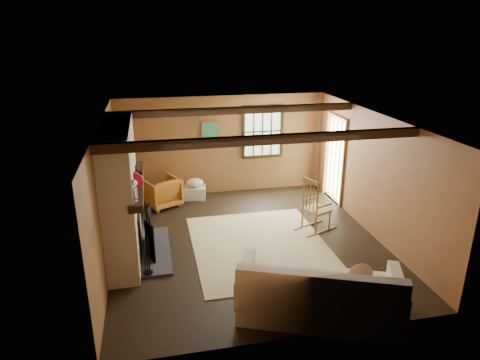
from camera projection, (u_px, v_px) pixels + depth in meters
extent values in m
plane|color=black|center=(247.00, 242.00, 8.23)|extent=(5.50, 5.50, 0.00)
cube|color=brown|center=(222.00, 145.00, 10.36)|extent=(5.00, 0.02, 2.40)
cube|color=brown|center=(297.00, 259.00, 5.29)|extent=(5.00, 0.02, 2.40)
cube|color=brown|center=(106.00, 194.00, 7.34)|extent=(0.02, 5.50, 2.40)
cube|color=brown|center=(373.00, 175.00, 8.31)|extent=(0.02, 5.50, 2.40)
cube|color=silver|center=(248.00, 119.00, 7.42)|extent=(5.00, 5.50, 0.02)
cube|color=black|center=(266.00, 140.00, 6.34)|extent=(5.00, 0.12, 0.14)
cube|color=black|center=(235.00, 111.00, 8.55)|extent=(5.00, 0.12, 0.14)
cube|color=black|center=(263.00, 132.00, 10.42)|extent=(1.02, 0.06, 1.32)
cube|color=#AFDDA9|center=(262.00, 131.00, 10.45)|extent=(0.90, 0.01, 1.20)
cube|color=black|center=(263.00, 131.00, 10.43)|extent=(0.90, 0.03, 0.02)
cube|color=brown|center=(335.00, 159.00, 9.94)|extent=(0.06, 1.00, 2.06)
cube|color=#AFDDA9|center=(336.00, 159.00, 9.95)|extent=(0.01, 0.80, 1.85)
cube|color=brown|center=(210.00, 130.00, 10.14)|extent=(0.42, 0.03, 0.42)
cube|color=#25706B|center=(210.00, 130.00, 10.12)|extent=(0.36, 0.01, 0.36)
cube|color=#A75F40|center=(121.00, 193.00, 7.39)|extent=(0.50, 2.20, 2.40)
cube|color=black|center=(129.00, 232.00, 7.65)|extent=(0.38, 1.00, 0.85)
cube|color=#39393E|center=(155.00, 250.00, 7.88)|extent=(0.55, 1.80, 0.05)
cube|color=black|center=(137.00, 184.00, 7.39)|extent=(0.22, 2.30, 0.12)
cube|color=black|center=(150.00, 241.00, 7.42)|extent=(0.16, 0.33, 0.70)
cube|color=black|center=(150.00, 232.00, 7.75)|extent=(0.06, 0.35, 0.70)
cube|color=black|center=(149.00, 224.00, 8.08)|extent=(0.09, 0.35, 0.70)
cylinder|color=black|center=(148.00, 272.00, 7.11)|extent=(0.17, 0.17, 0.02)
cylinder|color=black|center=(145.00, 256.00, 6.96)|extent=(0.01, 0.01, 0.68)
cylinder|color=black|center=(147.00, 255.00, 7.00)|extent=(0.01, 0.01, 0.68)
cylinder|color=black|center=(149.00, 254.00, 7.03)|extent=(0.01, 0.01, 0.68)
cylinder|color=white|center=(134.00, 194.00, 6.48)|extent=(0.10, 0.10, 0.22)
sphere|color=white|center=(133.00, 183.00, 6.42)|extent=(0.12, 0.12, 0.12)
cylinder|color=red|center=(135.00, 180.00, 6.97)|extent=(0.28, 0.07, 0.28)
cube|color=black|center=(136.00, 175.00, 7.51)|extent=(0.22, 0.16, 0.11)
cylinder|color=black|center=(136.00, 168.00, 7.85)|extent=(0.07, 0.07, 0.09)
cylinder|color=black|center=(136.00, 168.00, 7.92)|extent=(0.07, 0.07, 0.08)
cube|color=#CFBD8A|center=(260.00, 246.00, 8.09)|extent=(2.50, 3.00, 0.01)
cube|color=tan|center=(316.00, 210.00, 8.62)|extent=(0.59, 0.60, 0.05)
cube|color=brown|center=(311.00, 182.00, 8.30)|extent=(0.22, 0.43, 0.08)
cylinder|color=brown|center=(329.00, 220.00, 8.65)|extent=(0.03, 0.03, 0.42)
cylinder|color=brown|center=(316.00, 214.00, 8.94)|extent=(0.03, 0.03, 0.42)
cylinder|color=brown|center=(316.00, 225.00, 8.44)|extent=(0.03, 0.03, 0.42)
cylinder|color=brown|center=(302.00, 218.00, 8.73)|extent=(0.03, 0.03, 0.42)
cylinder|color=brown|center=(317.00, 199.00, 8.25)|extent=(0.03, 0.03, 0.72)
cylinder|color=brown|center=(304.00, 193.00, 8.55)|extent=(0.03, 0.03, 0.72)
cylinder|color=brown|center=(314.00, 199.00, 8.33)|extent=(0.02, 0.02, 0.60)
cylinder|color=brown|center=(310.00, 197.00, 8.41)|extent=(0.02, 0.02, 0.60)
cylinder|color=brown|center=(307.00, 196.00, 8.48)|extent=(0.02, 0.02, 0.60)
cube|color=brown|center=(325.00, 206.00, 8.40)|extent=(0.39, 0.20, 0.03)
cube|color=brown|center=(309.00, 199.00, 8.73)|extent=(0.39, 0.20, 0.03)
cube|color=brown|center=(322.00, 232.00, 8.61)|extent=(0.77, 0.36, 0.03)
cube|color=brown|center=(309.00, 225.00, 8.91)|extent=(0.77, 0.36, 0.03)
cube|color=beige|center=(318.00, 299.00, 6.11)|extent=(2.43, 1.76, 0.49)
cube|color=beige|center=(320.00, 294.00, 5.59)|extent=(2.12, 0.99, 0.61)
cube|color=beige|center=(245.00, 278.00, 6.20)|extent=(0.52, 0.98, 0.44)
cube|color=beige|center=(397.00, 293.00, 5.86)|extent=(0.52, 0.98, 0.44)
ellipsoid|color=beige|center=(360.00, 276.00, 5.99)|extent=(0.42, 0.28, 0.40)
cylinder|color=brown|center=(136.00, 198.00, 10.19)|extent=(0.41, 0.12, 0.12)
cylinder|color=brown|center=(142.00, 198.00, 10.21)|extent=(0.41, 0.12, 0.12)
cylinder|color=brown|center=(148.00, 197.00, 10.24)|extent=(0.41, 0.12, 0.12)
cylinder|color=brown|center=(136.00, 193.00, 10.15)|extent=(0.41, 0.12, 0.12)
cylinder|color=brown|center=(141.00, 193.00, 10.17)|extent=(0.41, 0.12, 0.12)
cylinder|color=brown|center=(147.00, 192.00, 10.20)|extent=(0.41, 0.12, 0.12)
cube|color=silver|center=(195.00, 192.00, 10.29)|extent=(0.56, 0.46, 0.30)
ellipsoid|color=beige|center=(195.00, 183.00, 10.20)|extent=(0.47, 0.40, 0.20)
imported|color=#BF6026|center=(162.00, 192.00, 9.80)|extent=(0.98, 0.99, 0.68)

